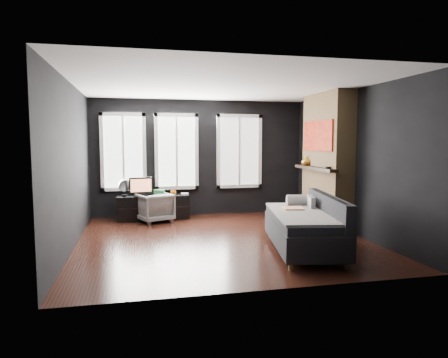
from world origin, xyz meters
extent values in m
plane|color=black|center=(0.00, 0.00, 0.00)|extent=(5.00, 5.00, 0.00)
plane|color=white|center=(0.00, 0.00, 2.70)|extent=(5.00, 5.00, 0.00)
cube|color=black|center=(0.00, 2.50, 1.35)|extent=(5.00, 0.02, 2.70)
cube|color=black|center=(-2.50, 0.00, 1.35)|extent=(0.02, 5.00, 2.70)
cube|color=black|center=(2.50, 0.00, 1.35)|extent=(0.02, 5.00, 2.70)
cube|color=gray|center=(1.41, -0.63, 0.65)|extent=(0.15, 0.34, 0.33)
imported|color=silver|center=(-1.10, 1.83, 0.34)|extent=(0.85, 0.83, 0.69)
imported|color=orange|center=(-0.67, 2.10, 0.60)|extent=(0.14, 0.12, 0.13)
imported|color=#B8AB91|center=(-0.49, 2.21, 0.65)|extent=(0.17, 0.03, 0.23)
cube|color=#2B6A37|center=(-0.98, 2.10, 0.60)|extent=(0.26, 0.21, 0.12)
imported|color=yellow|center=(2.05, 1.05, 1.33)|extent=(0.25, 0.26, 0.20)
cylinder|color=black|center=(2.05, 0.05, 1.25)|extent=(0.11, 0.11, 0.04)
camera|label=1|loc=(-1.47, -6.82, 1.75)|focal=32.00mm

